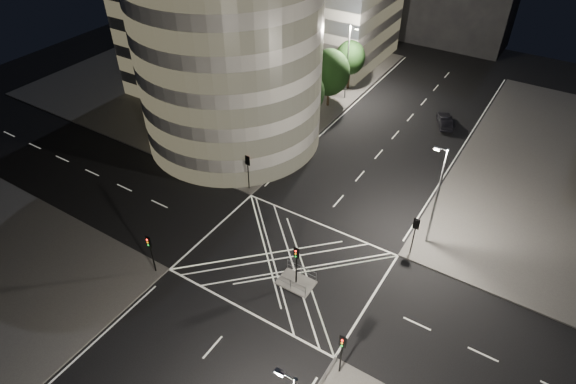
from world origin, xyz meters
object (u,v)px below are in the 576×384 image
Objects in this scene: street_lamp_left_near at (271,120)px; street_lamp_left_far at (348,61)px; traffic_signal_nl at (150,248)px; street_lamp_right_far at (437,195)px; central_island at (296,283)px; traffic_signal_island at (296,259)px; traffic_signal_fr at (415,230)px; traffic_signal_nr at (342,348)px; sedan at (445,121)px; traffic_signal_fl at (248,166)px.

street_lamp_left_near and street_lamp_left_far have the same top height.
traffic_signal_nl is 24.27m from street_lamp_right_far.
traffic_signal_island is at bearing 0.00° from central_island.
traffic_signal_fr is at bearing 50.67° from traffic_signal_island.
street_lamp_left_near and street_lamp_right_far have the same top height.
street_lamp_left_near is (-18.24, 18.80, 2.63)m from traffic_signal_nr.
traffic_signal_island is 0.95× the size of sedan.
traffic_signal_fl and traffic_signal_nr have the same top height.
sedan is at bearing 1.15° from street_lamp_left_far.
street_lamp_left_near is 18.00m from street_lamp_left_far.
traffic_signal_fl and traffic_signal_fr have the same top height.
central_island is 0.30× the size of street_lamp_left_near.
sedan is (13.73, 0.28, -4.84)m from street_lamp_left_far.
sedan is (13.10, 23.48, -2.22)m from traffic_signal_fl.
traffic_signal_fl is 0.40× the size of street_lamp_left_near.
sedan is (-5.14, 21.28, -4.84)m from street_lamp_right_far.
street_lamp_left_far is at bearing 91.57° from traffic_signal_fl.
traffic_signal_island is at bearing -70.05° from street_lamp_left_far.
traffic_signal_nr is 0.40× the size of street_lamp_right_far.
traffic_signal_island is 13.13m from street_lamp_right_far.
traffic_signal_fl is at bearing 180.00° from traffic_signal_fr.
street_lamp_left_near is (-0.64, 5.20, 2.63)m from traffic_signal_fl.
traffic_signal_nl is 0.40× the size of street_lamp_right_far.
traffic_signal_fr is 1.00× the size of traffic_signal_nr.
central_island is 12.36m from traffic_signal_nl.
traffic_signal_nl and traffic_signal_fr have the same top height.
street_lamp_right_far is at bearing -9.03° from street_lamp_left_near.
traffic_signal_nl is at bearing -90.00° from traffic_signal_fl.
street_lamp_left_far reaches higher than traffic_signal_nr.
street_lamp_left_near is (-18.24, 5.20, 2.63)m from traffic_signal_fr.
street_lamp_right_far reaches higher than traffic_signal_nl.
sedan is at bearing 70.55° from traffic_signal_nl.
street_lamp_left_far is (-0.64, 36.80, 2.63)m from traffic_signal_nl.
street_lamp_right_far is (0.64, 2.20, 2.63)m from traffic_signal_fr.
street_lamp_left_far is (-11.44, 31.50, 2.63)m from traffic_signal_island.
sedan is (-4.50, 23.48, -2.22)m from traffic_signal_fr.
traffic_signal_fl is at bearing -88.43° from street_lamp_left_far.
central_island is 13.98m from street_lamp_right_far.
traffic_signal_island is at bearing 142.07° from traffic_signal_nr.
traffic_signal_nr is at bearing -45.87° from street_lamp_left_near.
sedan reaches higher than central_island.
traffic_signal_nl is 0.40× the size of street_lamp_left_near.
street_lamp_left_far is at bearing 109.95° from central_island.
street_lamp_left_far is at bearing 128.17° from traffic_signal_fr.
street_lamp_left_near is (-11.44, 13.50, 5.47)m from central_island.
traffic_signal_fl is 1.00× the size of traffic_signal_island.
traffic_signal_nr is 41.15m from street_lamp_left_far.
street_lamp_left_far is (-0.64, 23.20, 2.63)m from traffic_signal_fl.
street_lamp_right_far is (7.44, 10.50, 2.63)m from traffic_signal_island.
street_lamp_right_far is (18.87, -3.00, 0.00)m from street_lamp_left_near.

